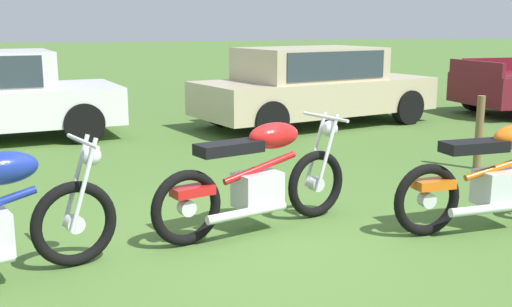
% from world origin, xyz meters
% --- Properties ---
extents(ground_plane, '(120.00, 120.00, 0.00)m').
position_xyz_m(ground_plane, '(0.00, 0.00, 0.00)').
color(ground_plane, '#476B2D').
extents(motorcycle_red, '(2.01, 0.92, 1.02)m').
position_xyz_m(motorcycle_red, '(0.09, 0.35, 0.49)').
color(motorcycle_red, black).
rests_on(motorcycle_red, ground).
extents(motorcycle_orange, '(2.14, 0.64, 1.02)m').
position_xyz_m(motorcycle_orange, '(2.24, -0.22, 0.49)').
color(motorcycle_orange, black).
rests_on(motorcycle_orange, ground).
extents(car_beige, '(4.77, 2.85, 1.43)m').
position_xyz_m(car_beige, '(2.79, 5.76, 0.80)').
color(car_beige, '#BCAD8C').
rests_on(car_beige, ground).
extents(fence_post_wooden, '(0.10, 0.10, 0.96)m').
position_xyz_m(fence_post_wooden, '(3.53, 1.86, 0.48)').
color(fence_post_wooden, brown).
rests_on(fence_post_wooden, ground).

